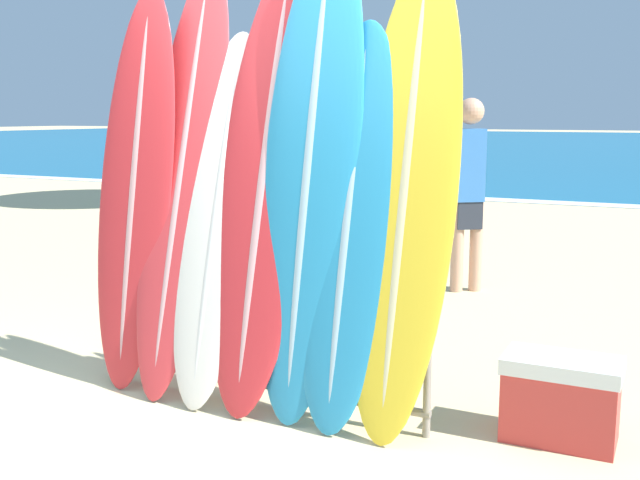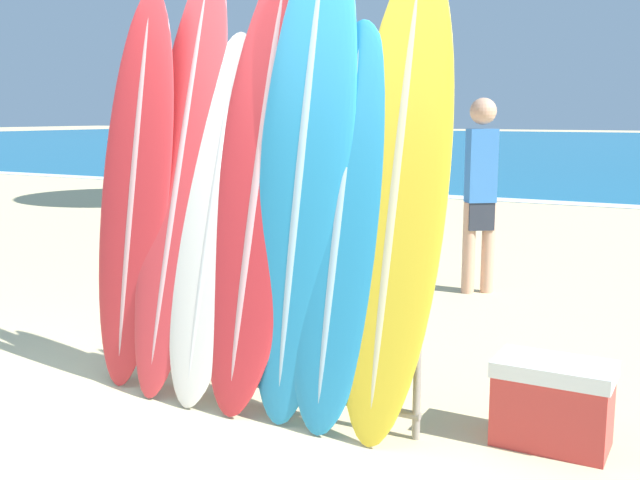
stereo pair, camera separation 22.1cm
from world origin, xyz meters
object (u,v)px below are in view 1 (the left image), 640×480
(surfboard_slot_4, at_px, (310,173))
(cooler_box, at_px, (561,399))
(surfboard_slot_1, at_px, (183,176))
(surfboard_slot_5, at_px, (349,224))
(person_mid_beach, at_px, (374,164))
(surfboard_rack, at_px, (257,329))
(surfboard_slot_6, at_px, (405,196))
(surfboard_slot_3, at_px, (265,183))
(surfboard_slot_2, at_px, (218,217))
(person_near_water, at_px, (469,187))
(surfboard_slot_0, at_px, (136,188))

(surfboard_slot_4, height_order, cooler_box, surfboard_slot_4)
(surfboard_slot_1, relative_size, surfboard_slot_5, 1.20)
(surfboard_slot_5, relative_size, person_mid_beach, 1.32)
(surfboard_rack, bearing_deg, surfboard_slot_5, 3.38)
(person_mid_beach, bearing_deg, surfboard_slot_4, -134.50)
(surfboard_slot_1, height_order, surfboard_slot_6, surfboard_slot_1)
(surfboard_slot_4, bearing_deg, surfboard_slot_3, 177.66)
(surfboard_slot_1, height_order, person_mid_beach, surfboard_slot_1)
(surfboard_rack, height_order, surfboard_slot_6, surfboard_slot_6)
(surfboard_slot_1, xyz_separation_m, surfboard_slot_3, (0.56, -0.02, -0.02))
(surfboard_rack, height_order, surfboard_slot_4, surfboard_slot_4)
(surfboard_slot_2, relative_size, cooler_box, 3.72)
(cooler_box, bearing_deg, surfboard_slot_3, -173.95)
(surfboard_slot_1, bearing_deg, surfboard_slot_6, -1.15)
(person_mid_beach, bearing_deg, surfboard_rack, -136.83)
(person_near_water, distance_m, person_mid_beach, 4.60)
(surfboard_slot_0, height_order, person_near_water, surfboard_slot_0)
(surfboard_slot_5, bearing_deg, surfboard_slot_3, 174.21)
(surfboard_slot_0, relative_size, surfboard_slot_4, 0.90)
(surfboard_slot_1, relative_size, surfboard_slot_2, 1.21)
(surfboard_slot_3, bearing_deg, surfboard_slot_2, -171.39)
(surfboard_slot_6, bearing_deg, surfboard_slot_4, -179.51)
(surfboard_rack, bearing_deg, surfboard_slot_1, 169.07)
(surfboard_slot_3, bearing_deg, surfboard_slot_6, -0.49)
(surfboard_slot_4, relative_size, cooler_box, 4.65)
(surfboard_rack, distance_m, person_mid_beach, 7.40)
(surfboard_slot_5, height_order, person_near_water, surfboard_slot_5)
(surfboard_slot_5, bearing_deg, surfboard_rack, -176.62)
(surfboard_slot_3, distance_m, person_mid_beach, 7.32)
(surfboard_slot_1, bearing_deg, surfboard_slot_4, -2.18)
(surfboard_slot_4, height_order, person_near_water, surfboard_slot_4)
(surfboard_slot_1, relative_size, surfboard_slot_6, 1.04)
(surfboard_slot_0, distance_m, person_mid_beach, 7.15)
(surfboard_slot_2, height_order, surfboard_slot_6, surfboard_slot_6)
(surfboard_slot_2, distance_m, surfboard_slot_4, 0.61)
(surfboard_slot_1, height_order, surfboard_slot_2, surfboard_slot_1)
(person_mid_beach, bearing_deg, surfboard_slot_6, -130.75)
(person_near_water, bearing_deg, surfboard_slot_5, -122.42)
(person_near_water, relative_size, cooler_box, 3.13)
(surfboard_slot_2, relative_size, person_mid_beach, 1.31)
(surfboard_slot_2, height_order, cooler_box, surfboard_slot_2)
(surfboard_slot_3, bearing_deg, cooler_box, 6.05)
(surfboard_rack, xyz_separation_m, surfboard_slot_1, (-0.54, 0.10, 0.82))
(surfboard_slot_4, bearing_deg, surfboard_rack, -166.06)
(surfboard_slot_6, xyz_separation_m, person_mid_beach, (-2.95, 7.00, -0.34))
(surfboard_slot_1, relative_size, surfboard_slot_4, 0.97)
(surfboard_slot_3, distance_m, cooler_box, 1.88)
(surfboard_rack, relative_size, surfboard_slot_3, 0.81)
(surfboard_slot_1, distance_m, surfboard_slot_2, 0.36)
(surfboard_slot_5, height_order, surfboard_slot_6, surfboard_slot_6)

